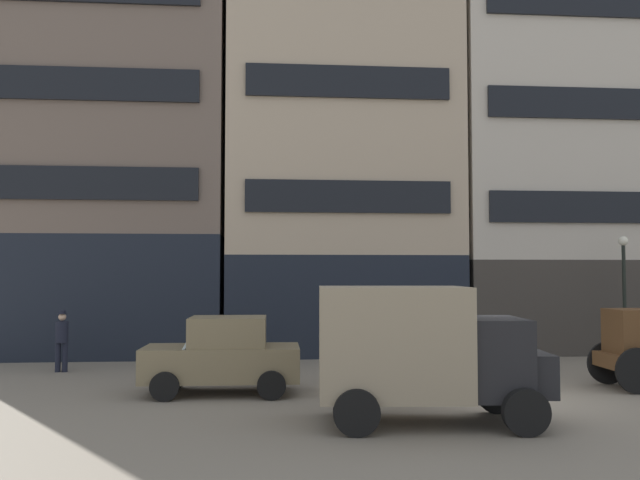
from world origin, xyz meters
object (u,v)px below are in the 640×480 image
object	(u,v)px
sedan_dark	(223,355)
streetlamp_curbside	(624,279)
pedestrian_officer	(62,338)
delivery_truck_near	(423,349)

from	to	relation	value
sedan_dark	streetlamp_curbside	world-z (taller)	streetlamp_curbside
sedan_dark	pedestrian_officer	xyz separation A→B (m)	(-4.92, 3.87, 0.07)
delivery_truck_near	streetlamp_curbside	world-z (taller)	streetlamp_curbside
sedan_dark	streetlamp_curbside	distance (m)	13.96
sedan_dark	delivery_truck_near	bearing A→B (deg)	-40.77
delivery_truck_near	pedestrian_officer	size ratio (longest dim) A/B	2.49
sedan_dark	streetlamp_curbside	bearing A→B (deg)	21.06
pedestrian_officer	streetlamp_curbside	bearing A→B (deg)	3.55
delivery_truck_near	pedestrian_officer	distance (m)	11.58
delivery_truck_near	streetlamp_curbside	distance (m)	12.33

